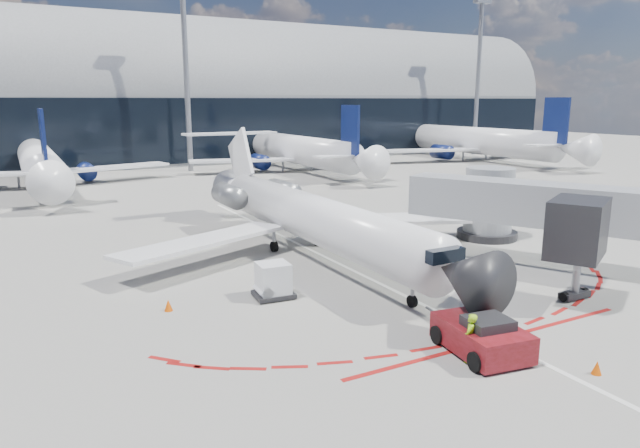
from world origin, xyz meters
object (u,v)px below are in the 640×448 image
regional_jet (306,215)px  pushback_tug (482,336)px  ramp_worker (470,338)px  uld_container (273,281)px

regional_jet → pushback_tug: (-0.68, -15.57, -1.76)m
pushback_tug → ramp_worker: bearing=-150.7°
regional_jet → pushback_tug: regional_jet is taller
pushback_tug → ramp_worker: ramp_worker is taller
pushback_tug → regional_jet: bearing=95.9°
ramp_worker → uld_container: size_ratio=0.94×
regional_jet → ramp_worker: size_ratio=15.95×
regional_jet → ramp_worker: 16.08m
ramp_worker → regional_jet: bearing=-123.1°
regional_jet → ramp_worker: regional_jet is taller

